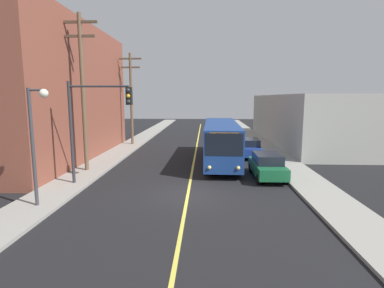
{
  "coord_description": "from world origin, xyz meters",
  "views": [
    {
      "loc": [
        0.93,
        -15.9,
        5.2
      ],
      "look_at": [
        0.0,
        5.25,
        2.0
      ],
      "focal_mm": 28.66,
      "sensor_mm": 36.0,
      "label": 1
    }
  ],
  "objects_px": {
    "street_lamp_left": "(36,130)",
    "utility_pole_near": "(83,86)",
    "parked_car_blue": "(249,147)",
    "traffic_signal_left_corner": "(96,113)",
    "parked_car_green": "(267,165)",
    "utility_pole_mid": "(131,95)",
    "city_bus": "(221,140)"
  },
  "relations": [
    {
      "from": "parked_car_blue",
      "to": "utility_pole_mid",
      "type": "height_order",
      "value": "utility_pole_mid"
    },
    {
      "from": "utility_pole_near",
      "to": "traffic_signal_left_corner",
      "type": "xyz_separation_m",
      "value": [
        2.03,
        -3.3,
        -1.66
      ]
    },
    {
      "from": "parked_car_green",
      "to": "traffic_signal_left_corner",
      "type": "distance_m",
      "value": 11.15
    },
    {
      "from": "parked_car_green",
      "to": "traffic_signal_left_corner",
      "type": "xyz_separation_m",
      "value": [
        -10.38,
        -2.17,
        3.46
      ]
    },
    {
      "from": "utility_pole_near",
      "to": "parked_car_green",
      "type": "bearing_deg",
      "value": -5.24
    },
    {
      "from": "utility_pole_near",
      "to": "utility_pole_mid",
      "type": "distance_m",
      "value": 12.38
    },
    {
      "from": "utility_pole_near",
      "to": "parked_car_blue",
      "type": "bearing_deg",
      "value": 26.58
    },
    {
      "from": "city_bus",
      "to": "parked_car_blue",
      "type": "distance_m",
      "value": 3.65
    },
    {
      "from": "street_lamp_left",
      "to": "utility_pole_near",
      "type": "bearing_deg",
      "value": 94.9
    },
    {
      "from": "city_bus",
      "to": "traffic_signal_left_corner",
      "type": "relative_size",
      "value": 2.03
    },
    {
      "from": "city_bus",
      "to": "street_lamp_left",
      "type": "relative_size",
      "value": 2.22
    },
    {
      "from": "parked_car_green",
      "to": "utility_pole_near",
      "type": "xyz_separation_m",
      "value": [
        -12.41,
        1.14,
        5.13
      ]
    },
    {
      "from": "utility_pole_near",
      "to": "city_bus",
      "type": "bearing_deg",
      "value": 21.46
    },
    {
      "from": "utility_pole_mid",
      "to": "traffic_signal_left_corner",
      "type": "height_order",
      "value": "utility_pole_mid"
    },
    {
      "from": "street_lamp_left",
      "to": "traffic_signal_left_corner",
      "type": "bearing_deg",
      "value": 70.05
    },
    {
      "from": "utility_pole_mid",
      "to": "street_lamp_left",
      "type": "height_order",
      "value": "utility_pole_mid"
    },
    {
      "from": "utility_pole_mid",
      "to": "street_lamp_left",
      "type": "relative_size",
      "value": 1.78
    },
    {
      "from": "city_bus",
      "to": "street_lamp_left",
      "type": "distance_m",
      "value": 14.36
    },
    {
      "from": "parked_car_blue",
      "to": "city_bus",
      "type": "bearing_deg",
      "value": -138.19
    },
    {
      "from": "city_bus",
      "to": "street_lamp_left",
      "type": "xyz_separation_m",
      "value": [
        -9.03,
        -10.99,
        1.92
      ]
    },
    {
      "from": "parked_car_green",
      "to": "utility_pole_mid",
      "type": "distance_m",
      "value": 18.72
    },
    {
      "from": "city_bus",
      "to": "parked_car_blue",
      "type": "bearing_deg",
      "value": 41.81
    },
    {
      "from": "parked_car_blue",
      "to": "utility_pole_near",
      "type": "xyz_separation_m",
      "value": [
        -12.27,
        -6.14,
        5.13
      ]
    },
    {
      "from": "city_bus",
      "to": "utility_pole_near",
      "type": "bearing_deg",
      "value": -158.54
    },
    {
      "from": "parked_car_green",
      "to": "parked_car_blue",
      "type": "height_order",
      "value": "same"
    },
    {
      "from": "parked_car_blue",
      "to": "utility_pole_near",
      "type": "bearing_deg",
      "value": -153.42
    },
    {
      "from": "city_bus",
      "to": "parked_car_green",
      "type": "distance_m",
      "value": 5.74
    },
    {
      "from": "city_bus",
      "to": "parked_car_green",
      "type": "xyz_separation_m",
      "value": [
        2.77,
        -4.93,
        -0.98
      ]
    },
    {
      "from": "parked_car_blue",
      "to": "street_lamp_left",
      "type": "distance_m",
      "value": 17.95
    },
    {
      "from": "parked_car_blue",
      "to": "street_lamp_left",
      "type": "height_order",
      "value": "street_lamp_left"
    },
    {
      "from": "parked_car_green",
      "to": "street_lamp_left",
      "type": "height_order",
      "value": "street_lamp_left"
    },
    {
      "from": "city_bus",
      "to": "street_lamp_left",
      "type": "bearing_deg",
      "value": -129.39
    }
  ]
}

